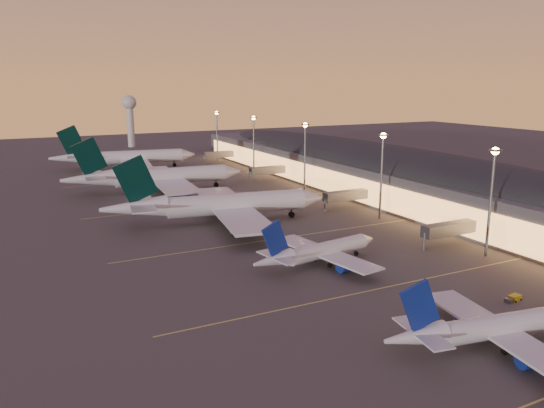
% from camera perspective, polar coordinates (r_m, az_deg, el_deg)
% --- Properties ---
extents(ground, '(700.00, 700.00, 0.00)m').
position_cam_1_polar(ground, '(112.41, 9.61, -8.17)').
color(ground, '#423F3D').
extents(airliner_narrow_south, '(35.33, 31.90, 12.63)m').
position_cam_1_polar(airliner_narrow_south, '(89.90, 22.14, -12.28)').
color(airliner_narrow_south, silver).
rests_on(airliner_narrow_south, ground).
extents(airliner_narrow_north, '(34.59, 31.21, 12.36)m').
position_cam_1_polar(airliner_narrow_north, '(119.36, 4.98, -5.15)').
color(airliner_narrow_north, silver).
rests_on(airliner_narrow_north, ground).
extents(airliner_wide_near, '(65.64, 60.47, 21.04)m').
position_cam_1_polar(airliner_wide_near, '(154.68, -5.82, -0.11)').
color(airliner_wide_near, silver).
rests_on(airliner_wide_near, ground).
extents(airliner_wide_mid, '(67.30, 61.44, 21.53)m').
position_cam_1_polar(airliner_wide_mid, '(203.82, -12.34, 2.85)').
color(airliner_wide_mid, silver).
rests_on(airliner_wide_mid, ground).
extents(airliner_wide_far, '(66.96, 61.58, 21.44)m').
position_cam_1_polar(airliner_wide_far, '(261.67, -15.53, 4.84)').
color(airliner_wide_far, silver).
rests_on(airliner_wide_far, ground).
extents(terminal_building, '(56.35, 255.00, 17.46)m').
position_cam_1_polar(terminal_building, '(202.63, 11.68, 3.75)').
color(terminal_building, '#4E4E53').
rests_on(terminal_building, ground).
extents(light_masts, '(2.20, 217.20, 25.90)m').
position_cam_1_polar(light_masts, '(180.31, 6.81, 5.63)').
color(light_masts, slate).
rests_on(light_masts, ground).
extents(radar_tower, '(9.00, 9.00, 32.50)m').
position_cam_1_polar(radar_tower, '(351.99, -15.05, 9.50)').
color(radar_tower, silver).
rests_on(radar_tower, ground).
extents(lane_markings, '(90.00, 180.36, 0.00)m').
position_cam_1_polar(lane_markings, '(144.70, 0.19, -3.17)').
color(lane_markings, '#D8C659').
rests_on(lane_markings, ground).
extents(baggage_tug_a, '(4.34, 2.44, 1.22)m').
position_cam_1_polar(baggage_tug_a, '(103.46, 25.94, -10.93)').
color(baggage_tug_a, yellow).
rests_on(baggage_tug_a, ground).
extents(baggage_tug_b, '(3.83, 2.00, 1.09)m').
position_cam_1_polar(baggage_tug_b, '(110.89, 24.52, -9.23)').
color(baggage_tug_b, yellow).
rests_on(baggage_tug_b, ground).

